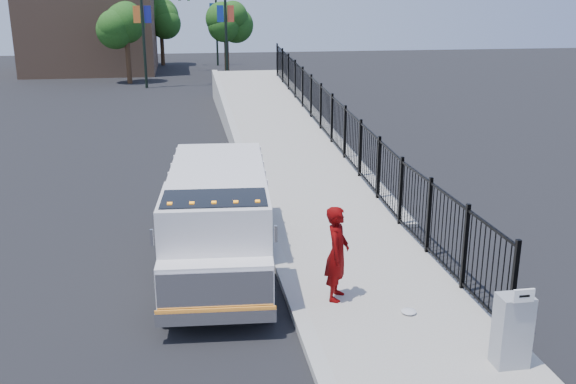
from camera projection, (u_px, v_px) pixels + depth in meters
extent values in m
plane|color=black|center=(295.00, 306.00, 12.90)|extent=(120.00, 120.00, 0.00)
cube|color=#9E998E|center=(422.00, 346.00, 11.30)|extent=(3.55, 12.00, 0.12)
cube|color=#ADAAA3|center=(315.00, 355.00, 10.99)|extent=(0.30, 12.00, 0.16)
cube|color=#9E998E|center=(279.00, 137.00, 28.32)|extent=(3.95, 24.06, 3.19)
cube|color=black|center=(332.00, 134.00, 24.51)|extent=(0.10, 28.00, 1.80)
cube|color=black|center=(219.00, 243.00, 14.87)|extent=(1.37, 6.17, 0.20)
cube|color=white|center=(216.00, 239.00, 12.63)|extent=(2.26, 2.13, 1.80)
cube|color=white|center=(216.00, 284.00, 11.70)|extent=(2.16, 0.79, 0.90)
cube|color=silver|center=(215.00, 292.00, 11.38)|extent=(2.07, 0.23, 0.76)
cube|color=silver|center=(216.00, 317.00, 11.44)|extent=(2.16, 0.33, 0.25)
cube|color=orange|center=(216.00, 310.00, 11.40)|extent=(2.16, 0.21, 0.05)
cube|color=black|center=(215.00, 217.00, 12.26)|extent=(2.06, 1.32, 0.76)
cube|color=white|center=(219.00, 191.00, 15.72)|extent=(2.44, 3.93, 1.53)
cube|color=silver|center=(152.00, 238.00, 11.56)|extent=(0.06, 0.06, 0.31)
cube|color=silver|center=(276.00, 234.00, 11.75)|extent=(0.06, 0.06, 0.31)
cube|color=orange|center=(170.00, 204.00, 11.78)|extent=(0.10, 0.08, 0.05)
cube|color=orange|center=(192.00, 203.00, 11.82)|extent=(0.10, 0.08, 0.05)
cube|color=orange|center=(214.00, 203.00, 11.85)|extent=(0.10, 0.08, 0.05)
cube|color=orange|center=(236.00, 202.00, 11.89)|extent=(0.10, 0.08, 0.05)
cube|color=orange|center=(258.00, 202.00, 11.92)|extent=(0.10, 0.08, 0.05)
cylinder|color=black|center=(167.00, 298.00, 12.23)|extent=(0.36, 0.92, 0.90)
cylinder|color=black|center=(266.00, 294.00, 12.39)|extent=(0.36, 0.92, 0.90)
cylinder|color=black|center=(183.00, 221.00, 16.43)|extent=(0.36, 0.92, 0.90)
cylinder|color=black|center=(257.00, 219.00, 16.59)|extent=(0.36, 0.92, 0.90)
cylinder|color=black|center=(186.00, 209.00, 17.37)|extent=(0.36, 0.92, 0.90)
cylinder|color=black|center=(255.00, 207.00, 17.53)|extent=(0.36, 0.92, 0.90)
imported|color=#590203|center=(337.00, 253.00, 12.70)|extent=(0.71, 0.84, 1.94)
cube|color=gray|center=(512.00, 331.00, 10.46)|extent=(0.55, 0.40, 1.25)
cube|color=white|center=(524.00, 296.00, 10.04)|extent=(0.35, 0.04, 0.22)
ellipsoid|color=silver|center=(409.00, 311.00, 12.34)|extent=(0.30, 0.30, 0.08)
cylinder|color=black|center=(143.00, 27.00, 42.12)|extent=(0.18, 0.18, 8.00)
cube|color=navy|center=(148.00, 14.00, 41.94)|extent=(0.45, 0.04, 1.10)
cube|color=orange|center=(137.00, 14.00, 41.83)|extent=(0.45, 0.04, 1.10)
cylinder|color=black|center=(226.00, 26.00, 43.67)|extent=(0.18, 0.18, 8.00)
cube|color=#CE452A|center=(231.00, 14.00, 43.49)|extent=(0.45, 0.04, 1.10)
cube|color=navy|center=(220.00, 14.00, 43.38)|extent=(0.45, 0.04, 1.10)
cylinder|color=black|center=(144.00, 21.00, 51.06)|extent=(0.18, 0.18, 8.00)
cube|color=#1D1CA4|center=(148.00, 11.00, 50.88)|extent=(0.45, 0.04, 1.10)
cube|color=#E9A310|center=(139.00, 11.00, 50.77)|extent=(0.45, 0.04, 1.10)
cylinder|color=black|center=(216.00, 19.00, 56.09)|extent=(0.18, 0.18, 8.00)
cube|color=orange|center=(220.00, 10.00, 55.91)|extent=(0.45, 0.04, 1.10)
cube|color=#1B517C|center=(212.00, 10.00, 55.80)|extent=(0.45, 0.04, 1.10)
cylinder|color=#382314|center=(128.00, 61.00, 45.06)|extent=(0.36, 0.36, 3.20)
sphere|color=#194714|center=(126.00, 25.00, 44.36)|extent=(2.88, 2.88, 2.88)
cylinder|color=#382314|center=(227.00, 56.00, 48.76)|extent=(0.36, 0.36, 3.20)
sphere|color=#194714|center=(226.00, 23.00, 48.05)|extent=(2.45, 2.45, 2.45)
cylinder|color=#382314|center=(162.00, 47.00, 56.98)|extent=(0.36, 0.36, 3.20)
sphere|color=#194714|center=(161.00, 19.00, 56.28)|extent=(3.21, 3.21, 3.21)
cube|color=#8C664C|center=(91.00, 21.00, 51.81)|extent=(10.00, 10.00, 8.00)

